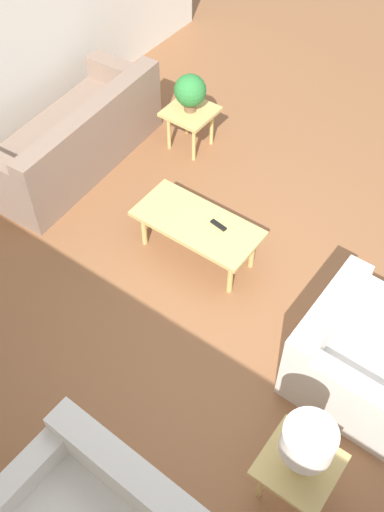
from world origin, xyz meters
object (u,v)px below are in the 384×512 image
armchair (359,357)px  potted_plant (190,91)px  side_table_lamp (298,468)px  sofa (75,140)px  table_lamp (308,443)px  coffee_table (197,226)px  side_table_plant (190,116)px

armchair → potted_plant: bearing=61.3°
side_table_lamp → potted_plant: (2.74, -2.57, 0.31)m
sofa → potted_plant: (-0.79, -0.92, 0.39)m
table_lamp → sofa: bearing=-25.1°
sofa → table_lamp: 3.92m
coffee_table → potted_plant: 1.58m
side_table_plant → table_lamp: bearing=136.9°
sofa → side_table_plant: bearing=136.0°
armchair → side_table_lamp: bearing=-176.3°
side_table_lamp → side_table_plant: bearing=-43.1°
sofa → side_table_plant: sofa is taller
coffee_table → side_table_plant: bearing=-51.6°
coffee_table → potted_plant: potted_plant is taller
potted_plant → table_lamp: bearing=136.9°
sofa → side_table_lamp: (-3.53, 1.65, 0.09)m
armchair → coffee_table: (1.72, -0.30, 0.09)m
table_lamp → potted_plant: bearing=-43.1°
side_table_plant → side_table_lamp: bearing=136.9°
side_table_plant → coffee_table: bearing=128.4°
side_table_lamp → potted_plant: bearing=-43.1°
sofa → coffee_table: 1.78m
coffee_table → side_table_lamp: side_table_lamp is taller
side_table_lamp → potted_plant: size_ratio=1.21×
potted_plant → sofa: bearing=49.4°
potted_plant → table_lamp: 3.75m
sofa → armchair: (-3.47, 0.60, -0.01)m
sofa → side_table_plant: (-0.79, -0.92, 0.09)m
side_table_plant → table_lamp: 3.77m
armchair → table_lamp: size_ratio=2.07×
armchair → side_table_lamp: (-0.05, 1.05, 0.10)m
potted_plant → table_lamp: table_lamp is taller
sofa → potted_plant: bearing=136.0°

